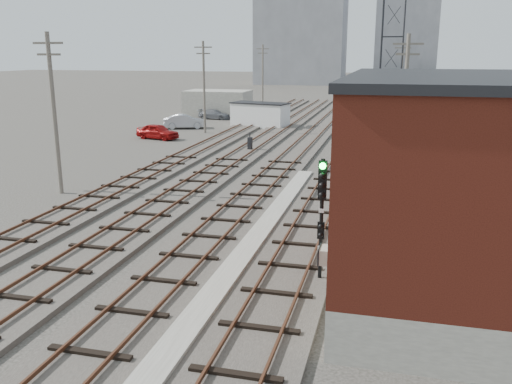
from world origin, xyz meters
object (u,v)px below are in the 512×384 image
(signal_mast, at_px, (322,210))
(car_silver, at_px, (185,121))
(switch_stand, at_px, (250,144))
(site_trailer, at_px, (260,115))
(car_red, at_px, (158,131))
(car_grey, at_px, (214,114))

(signal_mast, bearing_deg, car_silver, 117.93)
(switch_stand, distance_m, site_trailer, 15.38)
(signal_mast, xyz_separation_m, car_red, (-19.18, 29.05, -1.97))
(site_trailer, relative_size, car_silver, 1.49)
(car_silver, bearing_deg, signal_mast, -174.06)
(car_red, height_order, car_grey, car_red)
(switch_stand, bearing_deg, signal_mast, -60.68)
(switch_stand, distance_m, car_silver, 15.74)
(signal_mast, xyz_separation_m, site_trailer, (-11.91, 39.84, -1.35))
(site_trailer, relative_size, car_red, 1.61)
(switch_stand, relative_size, car_red, 0.34)
(car_red, xyz_separation_m, car_silver, (-0.23, 7.56, 0.03))
(signal_mast, bearing_deg, switch_stand, 110.13)
(site_trailer, xyz_separation_m, car_silver, (-7.49, -3.23, -0.59))
(switch_stand, height_order, car_silver, switch_stand)
(switch_stand, relative_size, car_silver, 0.31)
(signal_mast, bearing_deg, site_trailer, 106.65)
(signal_mast, xyz_separation_m, switch_stand, (-9.07, 24.73, -2.01))
(car_red, bearing_deg, signal_mast, -132.25)
(car_grey, bearing_deg, car_red, -174.05)
(car_red, bearing_deg, site_trailer, -19.64)
(car_silver, height_order, car_grey, car_silver)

